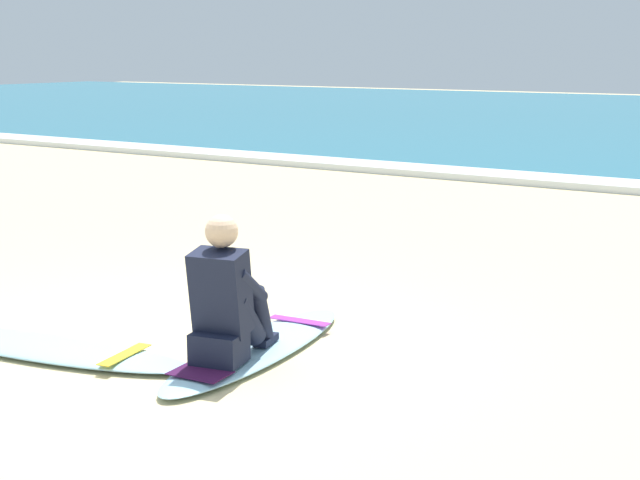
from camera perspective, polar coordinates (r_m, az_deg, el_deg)
The scene contains 5 objects.
ground_plane at distance 6.46m, azimuth -9.02°, elevation -6.72°, with size 80.00×80.00×0.00m, color beige.
breaking_foam at distance 14.49m, azimuth 15.96°, elevation 3.44°, with size 80.00×0.90×0.11m, color white.
surfboard_main at distance 6.31m, azimuth -3.92°, elevation -6.72°, with size 0.70×2.15×0.08m.
surfer_seated at distance 5.93m, azimuth -5.82°, elevation -3.92°, with size 0.47×0.75×0.95m.
surfboard_spare_near at distance 6.59m, azimuth -16.70°, elevation -6.41°, with size 2.37×0.89×0.08m.
Camera 1 is at (4.13, -4.55, 2.03)m, focal length 51.49 mm.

